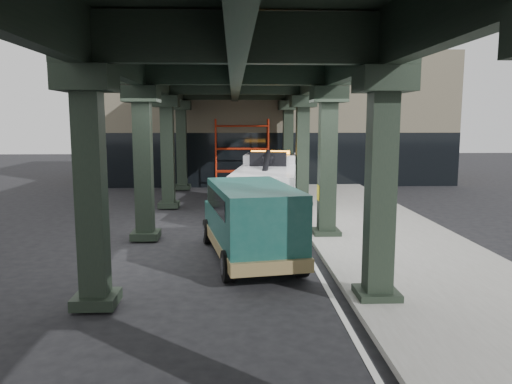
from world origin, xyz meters
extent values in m
plane|color=black|center=(0.00, 0.00, 0.00)|extent=(90.00, 90.00, 0.00)
cube|color=gray|center=(4.50, 2.00, 0.07)|extent=(5.00, 40.00, 0.15)
cube|color=silver|center=(1.70, 2.00, 0.01)|extent=(0.12, 38.00, 0.01)
cube|color=black|center=(2.60, -4.00, 2.50)|extent=(0.55, 0.55, 5.00)
cube|color=black|center=(2.60, -4.00, 4.75)|extent=(1.10, 1.10, 0.50)
cube|color=black|center=(2.60, -4.00, 0.18)|extent=(0.90, 0.90, 0.24)
cube|color=black|center=(2.60, 2.00, 2.50)|extent=(0.55, 0.55, 5.00)
cube|color=black|center=(2.60, 2.00, 4.75)|extent=(1.10, 1.10, 0.50)
cube|color=black|center=(2.60, 2.00, 0.18)|extent=(0.90, 0.90, 0.24)
cube|color=black|center=(2.60, 8.00, 2.50)|extent=(0.55, 0.55, 5.00)
cube|color=black|center=(2.60, 8.00, 4.75)|extent=(1.10, 1.10, 0.50)
cube|color=black|center=(2.60, 8.00, 0.18)|extent=(0.90, 0.90, 0.24)
cube|color=black|center=(2.60, 14.00, 2.50)|extent=(0.55, 0.55, 5.00)
cube|color=black|center=(2.60, 14.00, 4.75)|extent=(1.10, 1.10, 0.50)
cube|color=black|center=(2.60, 14.00, 0.18)|extent=(0.90, 0.90, 0.24)
cube|color=black|center=(-3.40, -4.00, 2.50)|extent=(0.55, 0.55, 5.00)
cube|color=black|center=(-3.40, -4.00, 4.75)|extent=(1.10, 1.10, 0.50)
cube|color=black|center=(-3.40, -4.00, 0.18)|extent=(0.90, 0.90, 0.24)
cube|color=black|center=(-3.40, 2.00, 2.50)|extent=(0.55, 0.55, 5.00)
cube|color=black|center=(-3.40, 2.00, 4.75)|extent=(1.10, 1.10, 0.50)
cube|color=black|center=(-3.40, 2.00, 0.18)|extent=(0.90, 0.90, 0.24)
cube|color=black|center=(-3.40, 8.00, 2.50)|extent=(0.55, 0.55, 5.00)
cube|color=black|center=(-3.40, 8.00, 4.75)|extent=(1.10, 1.10, 0.50)
cube|color=black|center=(-3.40, 8.00, 0.18)|extent=(0.90, 0.90, 0.24)
cube|color=black|center=(-3.40, 14.00, 2.50)|extent=(0.55, 0.55, 5.00)
cube|color=black|center=(-3.40, 14.00, 4.75)|extent=(1.10, 1.10, 0.50)
cube|color=black|center=(-3.40, 14.00, 0.18)|extent=(0.90, 0.90, 0.24)
cube|color=black|center=(2.60, 2.00, 5.55)|extent=(0.35, 32.00, 1.10)
cube|color=black|center=(-3.40, 2.00, 5.55)|extent=(0.35, 32.00, 1.10)
cube|color=black|center=(-0.40, 2.00, 5.55)|extent=(0.35, 32.00, 1.10)
cube|color=black|center=(-0.40, 2.00, 6.25)|extent=(7.40, 32.00, 0.30)
cube|color=#C6B793|center=(2.00, 20.00, 4.00)|extent=(22.00, 10.00, 8.00)
cylinder|color=#AF250E|center=(-1.50, 14.90, 2.00)|extent=(0.08, 0.08, 4.00)
cylinder|color=#AF250E|center=(-1.50, 14.10, 2.00)|extent=(0.08, 0.08, 4.00)
cylinder|color=#AF250E|center=(1.50, 14.90, 2.00)|extent=(0.08, 0.08, 4.00)
cylinder|color=#AF250E|center=(1.50, 14.10, 2.00)|extent=(0.08, 0.08, 4.00)
cylinder|color=#AF250E|center=(0.00, 14.90, 1.00)|extent=(3.00, 0.08, 0.08)
cylinder|color=#AF250E|center=(0.00, 14.90, 2.30)|extent=(3.00, 0.08, 0.08)
cylinder|color=#AF250E|center=(0.00, 14.90, 3.60)|extent=(3.00, 0.08, 0.08)
cube|color=black|center=(0.89, 6.18, 0.68)|extent=(1.95, 7.36, 0.24)
cube|color=white|center=(1.22, 8.64, 1.51)|extent=(2.58, 2.62, 1.75)
cube|color=white|center=(1.36, 9.65, 1.02)|extent=(2.36, 0.98, 0.88)
cube|color=black|center=(1.25, 8.88, 1.99)|extent=(2.29, 1.54, 0.83)
cube|color=white|center=(0.74, 5.07, 1.31)|extent=(2.97, 5.13, 1.36)
cube|color=orange|center=(1.20, 8.45, 2.48)|extent=(1.77, 0.51, 0.16)
cube|color=black|center=(1.00, 7.00, 2.29)|extent=(1.62, 0.79, 0.58)
cylinder|color=black|center=(0.76, 5.27, 2.04)|extent=(0.69, 3.40, 1.30)
cube|color=black|center=(0.40, 2.62, 0.34)|extent=(0.47, 1.39, 0.18)
cube|color=black|center=(0.31, 1.94, 0.29)|extent=(1.57, 0.45, 0.18)
cylinder|color=black|center=(0.20, 9.07, 0.53)|extent=(0.48, 1.11, 1.07)
cylinder|color=silver|center=(0.20, 9.07, 0.53)|extent=(0.46, 0.63, 0.59)
cylinder|color=black|center=(2.32, 8.78, 0.53)|extent=(0.48, 1.11, 1.07)
cylinder|color=silver|center=(2.32, 8.78, 0.53)|extent=(0.46, 0.63, 0.59)
cylinder|color=black|center=(-0.23, 5.89, 0.53)|extent=(0.48, 1.11, 1.07)
cylinder|color=silver|center=(-0.23, 5.89, 0.53)|extent=(0.46, 0.63, 0.59)
cylinder|color=black|center=(1.89, 5.60, 0.53)|extent=(0.48, 1.11, 1.07)
cylinder|color=silver|center=(1.89, 5.60, 0.53)|extent=(0.46, 0.63, 0.59)
cylinder|color=black|center=(-0.40, 4.64, 0.53)|extent=(0.48, 1.11, 1.07)
cylinder|color=silver|center=(-0.40, 4.64, 0.53)|extent=(0.46, 0.63, 0.59)
cylinder|color=black|center=(1.72, 4.35, 0.53)|extent=(0.48, 1.11, 1.07)
cylinder|color=silver|center=(1.72, 4.35, 0.53)|extent=(0.46, 0.63, 0.59)
cube|color=#12413B|center=(-0.41, 1.67, 0.89)|extent=(2.07, 1.35, 0.84)
cube|color=#12413B|center=(0.04, -0.87, 1.27)|extent=(2.66, 4.49, 1.83)
cube|color=olive|center=(-0.03, -0.50, 0.52)|extent=(2.88, 5.52, 0.33)
cube|color=black|center=(-0.34, 1.30, 1.64)|extent=(1.87, 0.71, 0.78)
cube|color=black|center=(-0.01, -0.59, 1.73)|extent=(2.55, 3.67, 0.52)
cube|color=silver|center=(-0.49, 2.16, 0.52)|extent=(1.87, 0.43, 0.28)
cylinder|color=black|center=(-1.32, 1.46, 0.39)|extent=(0.39, 0.82, 0.79)
cylinder|color=silver|center=(-1.32, 1.46, 0.39)|extent=(0.37, 0.48, 0.43)
cylinder|color=black|center=(0.53, 1.78, 0.39)|extent=(0.39, 0.82, 0.79)
cylinder|color=silver|center=(0.53, 1.78, 0.39)|extent=(0.37, 0.48, 0.43)
cylinder|color=black|center=(-0.64, -2.42, 0.39)|extent=(0.39, 0.82, 0.79)
cylinder|color=silver|center=(-0.64, -2.42, 0.39)|extent=(0.37, 0.48, 0.43)
cylinder|color=black|center=(1.20, -2.09, 0.39)|extent=(0.39, 0.82, 0.79)
cylinder|color=silver|center=(1.20, -2.09, 0.39)|extent=(0.37, 0.48, 0.43)
camera|label=1|loc=(-0.48, -14.24, 3.93)|focal=35.00mm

